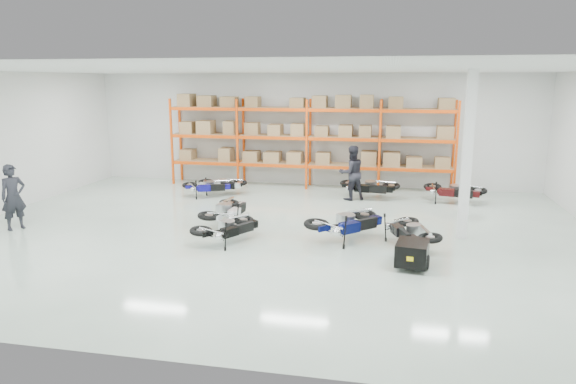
% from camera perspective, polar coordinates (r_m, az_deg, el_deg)
% --- Properties ---
extents(room, '(18.00, 18.00, 18.00)m').
position_cam_1_polar(room, '(14.12, -1.85, 4.31)').
color(room, '#B9CFBD').
rests_on(room, ground).
extents(pallet_rack, '(11.28, 0.98, 3.62)m').
position_cam_1_polar(pallet_rack, '(20.42, 2.29, 6.79)').
color(pallet_rack, '#EB4A0C').
rests_on(pallet_rack, ground).
extents(structural_column, '(0.25, 0.25, 4.50)m').
position_cam_1_polar(structural_column, '(14.40, 19.28, 3.78)').
color(structural_column, white).
rests_on(structural_column, ground).
extents(moto_blue_centre, '(2.14, 2.16, 1.32)m').
position_cam_1_polar(moto_blue_centre, '(13.81, 6.64, -2.85)').
color(moto_blue_centre, '#060D45').
rests_on(moto_blue_centre, ground).
extents(moto_silver_left, '(1.06, 1.95, 1.23)m').
position_cam_1_polar(moto_silver_left, '(15.22, -6.80, -1.60)').
color(moto_silver_left, silver).
rests_on(moto_silver_left, ground).
extents(moto_black_far_left, '(1.66, 1.93, 1.12)m').
position_cam_1_polar(moto_black_far_left, '(13.59, -6.67, -3.50)').
color(moto_black_far_left, black).
rests_on(moto_black_far_left, ground).
extents(moto_touring_right, '(1.43, 1.98, 1.16)m').
position_cam_1_polar(moto_touring_right, '(13.57, 13.43, -3.71)').
color(moto_touring_right, black).
rests_on(moto_touring_right, ground).
extents(trailer, '(0.81, 1.50, 0.61)m').
position_cam_1_polar(trailer, '(12.10, 13.63, -6.62)').
color(trailer, black).
rests_on(trailer, ground).
extents(moto_back_a, '(1.83, 1.37, 1.06)m').
position_cam_1_polar(moto_back_a, '(19.16, -8.83, 0.98)').
color(moto_back_a, navy).
rests_on(moto_back_a, ground).
extents(moto_back_b, '(1.66, 0.88, 1.05)m').
position_cam_1_polar(moto_back_b, '(19.53, -7.43, 1.22)').
color(moto_back_b, silver).
rests_on(moto_back_b, ground).
extents(moto_back_c, '(1.98, 1.15, 1.22)m').
position_cam_1_polar(moto_back_c, '(18.80, 8.96, 0.99)').
color(moto_back_c, black).
rests_on(moto_back_c, ground).
extents(moto_back_d, '(2.03, 1.36, 1.20)m').
position_cam_1_polar(moto_back_d, '(18.82, 17.96, 0.52)').
color(moto_back_d, '#3D0C0E').
rests_on(moto_back_d, ground).
extents(person_left, '(0.74, 0.83, 1.89)m').
position_cam_1_polar(person_left, '(16.63, -28.21, -0.50)').
color(person_left, black).
rests_on(person_left, ground).
extents(person_back, '(1.19, 1.10, 1.96)m').
position_cam_1_polar(person_back, '(18.48, 7.07, 2.12)').
color(person_back, '#22212A').
rests_on(person_back, ground).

